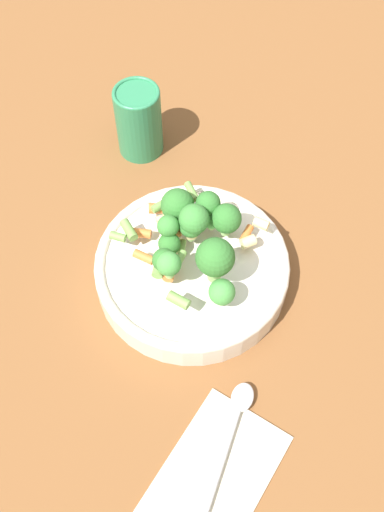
{
  "coord_description": "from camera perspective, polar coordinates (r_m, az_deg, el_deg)",
  "views": [
    {
      "loc": [
        -0.26,
        -0.31,
        0.69
      ],
      "look_at": [
        0.0,
        0.0,
        0.05
      ],
      "focal_mm": 42.0,
      "sensor_mm": 36.0,
      "label": 1
    }
  ],
  "objects": [
    {
      "name": "napkin",
      "position": [
        0.7,
        2.21,
        -20.11
      ],
      "size": [
        0.19,
        0.15,
        0.01
      ],
      "color": "beige",
      "rests_on": "ground_plane"
    },
    {
      "name": "pasta_salad",
      "position": [
        0.73,
        0.34,
        2.13
      ],
      "size": [
        0.17,
        0.18,
        0.08
      ],
      "color": "#8CB766",
      "rests_on": "bowl"
    },
    {
      "name": "ground_plane",
      "position": [
        0.8,
        0.0,
        -2.08
      ],
      "size": [
        3.0,
        3.0,
        0.0
      ],
      "primitive_type": "plane",
      "color": "brown"
    },
    {
      "name": "spoon",
      "position": [
        0.71,
        3.95,
        -15.82
      ],
      "size": [
        0.16,
        0.1,
        0.01
      ],
      "rotation": [
        0.0,
        0.0,
        6.82
      ],
      "color": "silver",
      "rests_on": "napkin"
    },
    {
      "name": "bowl",
      "position": [
        0.77,
        0.0,
        -1.18
      ],
      "size": [
        0.25,
        0.25,
        0.04
      ],
      "color": "silver",
      "rests_on": "ground_plane"
    },
    {
      "name": "cup",
      "position": [
        0.9,
        -5.1,
        12.75
      ],
      "size": [
        0.07,
        0.07,
        0.11
      ],
      "color": "#2D7F51",
      "rests_on": "ground_plane"
    }
  ]
}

